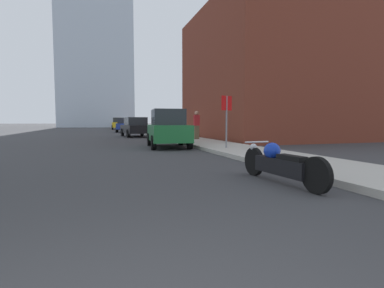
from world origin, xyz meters
TOP-DOWN VIEW (x-y plane):
  - sidewalk at (5.52, 40.00)m, footprint 2.58×240.00m
  - brick_storefront at (13.45, 18.26)m, footprint 12.87×11.47m
  - motorcycle at (3.43, 4.07)m, footprint 0.62×2.59m
  - parked_car_green at (3.20, 13.04)m, footprint 2.11×3.98m
  - parked_car_black at (2.96, 23.96)m, footprint 2.19×4.66m
  - parked_car_blue at (2.98, 34.98)m, footprint 2.17×4.50m
  - parked_car_yellow at (3.10, 46.88)m, footprint 2.05×4.08m
  - stop_sign at (5.08, 10.36)m, footprint 0.57×0.26m
  - pedestrian at (5.90, 16.75)m, footprint 0.36×0.25m

SIDE VIEW (x-z plane):
  - sidewalk at x=5.52m, z-range 0.00..0.15m
  - motorcycle at x=3.43m, z-range 0.00..0.81m
  - parked_car_black at x=2.96m, z-range 0.00..1.61m
  - parked_car_blue at x=2.98m, z-range 0.02..1.66m
  - parked_car_green at x=3.20m, z-range -0.02..1.82m
  - parked_car_yellow at x=3.10m, z-range 0.00..1.84m
  - pedestrian at x=5.90m, z-range 0.18..1.95m
  - stop_sign at x=5.08m, z-range 0.55..2.72m
  - brick_storefront at x=13.45m, z-range 0.00..9.13m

